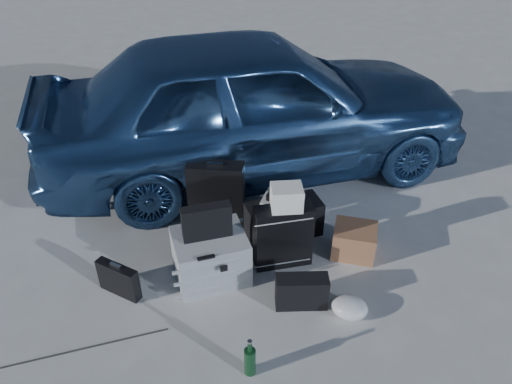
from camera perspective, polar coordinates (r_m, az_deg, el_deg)
ground at (r=4.16m, az=-0.29°, el=-13.10°), size 60.00×60.00×0.00m
car at (r=5.48m, az=-0.24°, el=10.12°), size 4.98×3.08×1.58m
pelican_case at (r=4.29m, az=-5.21°, el=-7.36°), size 0.72×0.65×0.44m
laptop_bag at (r=4.06m, az=-5.66°, el=-3.42°), size 0.42×0.21×0.30m
briefcase at (r=4.32m, az=-15.42°, el=-9.63°), size 0.38×0.25×0.30m
suitcase_left at (r=4.77m, az=-4.54°, el=-0.36°), size 0.54×0.23×0.69m
suitcase_right at (r=4.35m, az=3.11°, el=-5.05°), size 0.53×0.29×0.61m
white_carton at (r=4.11m, az=3.52°, el=-0.64°), size 0.28×0.23×0.21m
duffel_bag at (r=4.74m, az=3.20°, el=-3.14°), size 0.76×0.53×0.35m
flat_box_white at (r=4.62m, az=3.06°, el=-1.03°), size 0.42×0.36×0.06m
flat_box_black at (r=4.59m, az=3.28°, el=-0.36°), size 0.34×0.29×0.06m
cardboard_box at (r=4.63m, az=11.17°, el=-5.48°), size 0.44×0.40×0.28m
plastic_bag at (r=4.13m, az=10.64°, el=-12.84°), size 0.35×0.32×0.16m
messenger_bag at (r=4.10m, az=5.24°, el=-11.26°), size 0.43×0.18×0.29m
green_bottle at (r=3.66m, az=-0.70°, el=-18.39°), size 0.11×0.11×0.33m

